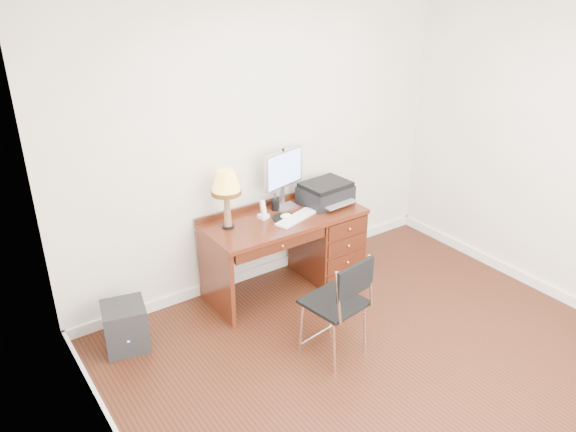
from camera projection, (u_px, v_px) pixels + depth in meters
ground at (385, 365)px, 4.40m from camera, size 4.00×4.00×0.00m
room_shell at (334, 321)px, 4.84m from camera, size 4.00×4.00×4.00m
desk at (312, 240)px, 5.43m from camera, size 1.50×0.67×0.75m
monitor at (284, 172)px, 5.18m from camera, size 0.48×0.21×0.55m
keyboard at (296, 218)px, 5.08m from camera, size 0.48×0.27×0.02m
mouse_pad at (286, 217)px, 5.08m from camera, size 0.24×0.24×0.05m
printer at (326, 193)px, 5.38m from camera, size 0.49×0.40×0.21m
leg_lamp at (226, 186)px, 4.75m from camera, size 0.26×0.26×0.53m
phone at (263, 213)px, 5.07m from camera, size 0.10×0.10×0.17m
pen_cup at (275, 205)px, 5.24m from camera, size 0.08×0.08×0.10m
chair at (340, 299)px, 4.28m from camera, size 0.48×0.48×0.89m
equipment_box at (125, 327)px, 4.53m from camera, size 0.40×0.40×0.39m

